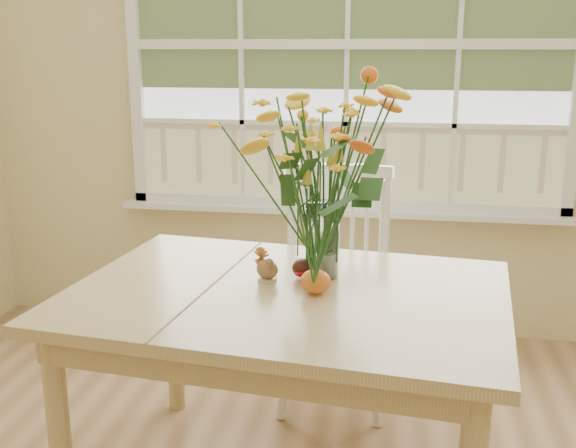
# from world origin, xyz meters

# --- Properties ---
(wall_back) EXTENTS (4.00, 0.02, 2.70)m
(wall_back) POSITION_xyz_m (0.00, 2.25, 1.35)
(wall_back) COLOR beige
(wall_back) RESTS_ON floor
(window) EXTENTS (2.42, 0.12, 1.74)m
(window) POSITION_xyz_m (0.00, 2.21, 1.53)
(window) COLOR silver
(window) RESTS_ON wall_back
(dining_table) EXTENTS (1.52, 1.17, 0.76)m
(dining_table) POSITION_xyz_m (-0.07, 0.77, 0.67)
(dining_table) COLOR tan
(dining_table) RESTS_ON floor
(windsor_chair) EXTENTS (0.48, 0.46, 1.02)m
(windsor_chair) POSITION_xyz_m (0.02, 1.51, 0.57)
(windsor_chair) COLOR white
(windsor_chair) RESTS_ON floor
(flower_vase) EXTENTS (0.55, 0.55, 0.65)m
(flower_vase) POSITION_xyz_m (0.03, 0.92, 1.15)
(flower_vase) COLOR white
(flower_vase) RESTS_ON dining_table
(pumpkin) EXTENTS (0.10, 0.10, 0.08)m
(pumpkin) POSITION_xyz_m (0.03, 0.74, 0.80)
(pumpkin) COLOR #D45118
(pumpkin) RESTS_ON dining_table
(turkey_figurine) EXTENTS (0.10, 0.09, 0.10)m
(turkey_figurine) POSITION_xyz_m (-0.15, 0.84, 0.80)
(turkey_figurine) COLOR #CCB78C
(turkey_figurine) RESTS_ON dining_table
(dark_gourd) EXTENTS (0.13, 0.08, 0.07)m
(dark_gourd) POSITION_xyz_m (-0.04, 0.89, 0.79)
(dark_gourd) COLOR #38160F
(dark_gourd) RESTS_ON dining_table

